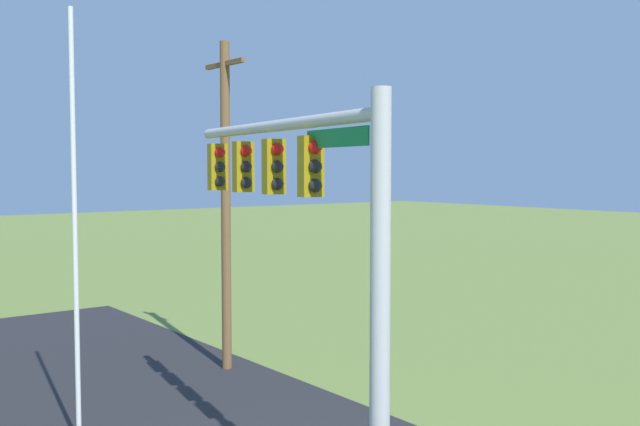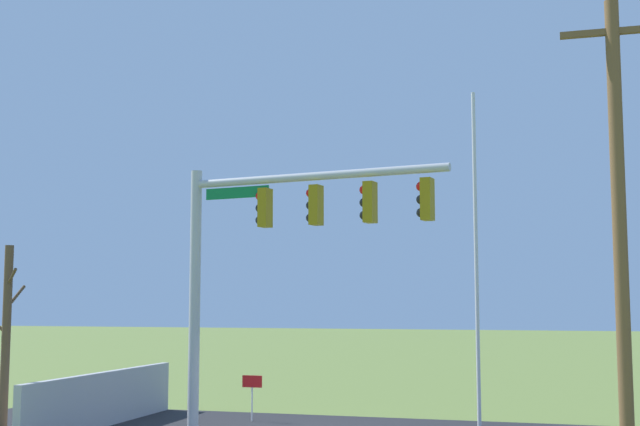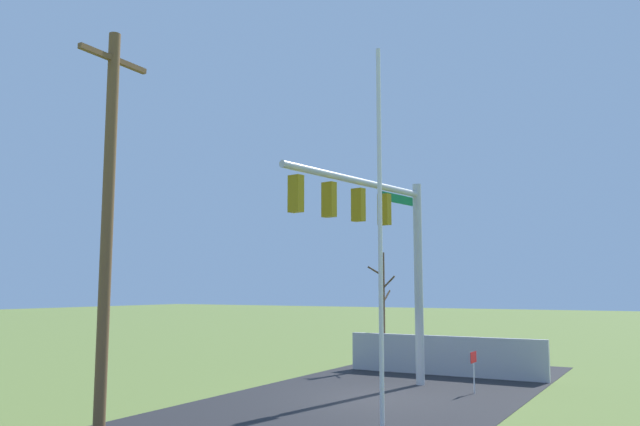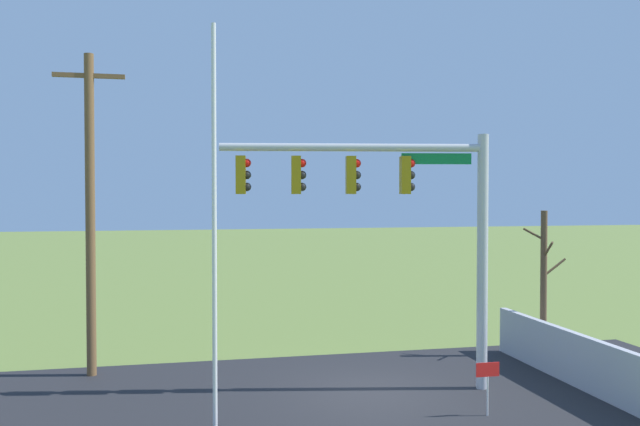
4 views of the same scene
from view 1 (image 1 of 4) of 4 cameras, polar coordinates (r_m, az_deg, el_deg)
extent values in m
cube|color=#232326|center=(16.68, -11.08, -15.72)|extent=(28.00, 8.00, 0.01)
cylinder|color=#B2B5BA|center=(10.08, 4.67, -9.11)|extent=(0.28, 0.28, 6.55)
cylinder|color=#B2B5BA|center=(12.80, -3.53, 6.74)|extent=(6.65, 1.26, 0.20)
cube|color=#0F7238|center=(10.88, 1.25, 5.85)|extent=(1.78, 0.32, 0.28)
cube|color=#937A0F|center=(11.58, -0.72, 3.63)|extent=(0.29, 0.39, 0.96)
sphere|color=red|center=(11.45, -0.37, 5.13)|extent=(0.22, 0.22, 0.22)
sphere|color=black|center=(11.45, -0.37, 3.63)|extent=(0.22, 0.22, 0.22)
sphere|color=black|center=(11.45, -0.37, 2.13)|extent=(0.22, 0.22, 0.22)
cube|color=#937A0F|center=(12.82, -3.60, 3.61)|extent=(0.29, 0.39, 0.96)
sphere|color=red|center=(12.69, -3.32, 4.97)|extent=(0.22, 0.22, 0.22)
sphere|color=black|center=(12.69, -3.32, 3.61)|extent=(0.22, 0.22, 0.22)
sphere|color=black|center=(12.69, -3.32, 2.26)|extent=(0.22, 0.22, 0.22)
cube|color=#937A0F|center=(14.09, -5.97, 3.58)|extent=(0.29, 0.39, 0.96)
sphere|color=red|center=(13.96, -5.74, 4.82)|extent=(0.22, 0.22, 0.22)
sphere|color=black|center=(13.95, -5.74, 3.59)|extent=(0.22, 0.22, 0.22)
sphere|color=black|center=(13.96, -5.73, 2.35)|extent=(0.22, 0.22, 0.22)
cube|color=#937A0F|center=(15.38, -7.95, 3.56)|extent=(0.29, 0.39, 0.96)
sphere|color=red|center=(15.25, -7.76, 4.69)|extent=(0.22, 0.22, 0.22)
sphere|color=black|center=(15.24, -7.75, 3.56)|extent=(0.22, 0.22, 0.22)
sphere|color=black|center=(15.24, -7.74, 2.43)|extent=(0.22, 0.22, 0.22)
cylinder|color=silver|center=(15.06, -18.47, -1.24)|extent=(0.10, 0.10, 8.56)
cylinder|color=brown|center=(20.02, -7.31, 0.47)|extent=(0.26, 0.26, 8.86)
cube|color=brown|center=(20.19, -7.40, 11.39)|extent=(1.90, 0.12, 0.12)
camera|label=2|loc=(31.00, 20.92, -0.97)|focal=47.26mm
camera|label=3|loc=(27.00, -39.06, -2.37)|focal=35.21mm
camera|label=4|loc=(17.50, -68.66, -0.25)|focal=37.18mm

